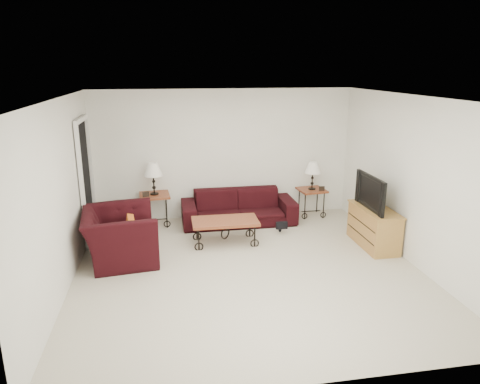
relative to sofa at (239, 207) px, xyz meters
The scene contains 20 objects.
ground 2.05m from the sofa, 95.69° to the right, with size 5.00×5.00×0.00m, color beige.
wall_back 1.07m from the sofa, 112.73° to the left, with size 5.00×0.02×2.50m, color white.
wall_front 4.62m from the sofa, 92.55° to the right, with size 5.00×0.02×2.50m, color white.
wall_left 3.50m from the sofa, 143.21° to the right, with size 0.02×5.00×2.50m, color white.
wall_right 3.20m from the sofa, 41.31° to the right, with size 0.02×5.00×2.50m, color white.
ceiling 2.98m from the sofa, 95.69° to the right, with size 5.00×5.00×0.00m, color white.
doorway 2.79m from the sofa, behind, with size 0.08×0.94×2.04m, color black.
sofa is the anchor object (origin of this frame).
side_table_left 1.58m from the sofa, behind, with size 0.55×0.55×0.60m, color brown.
side_table_right 1.52m from the sofa, ahead, with size 0.51×0.51×0.55m, color brown.
lamp_left 1.68m from the sofa, behind, with size 0.34×0.34×0.60m, color black, non-canonical shape.
lamp_right 1.60m from the sofa, ahead, with size 0.31×0.31×0.55m, color black, non-canonical shape.
photo_frame_left 1.75m from the sofa, behind, with size 0.12×0.02×0.10m, color black.
photo_frame_right 1.68m from the sofa, ahead, with size 0.11×0.01×0.09m, color black.
coffee_table 1.03m from the sofa, 112.38° to the right, with size 1.11×0.60×0.41m, color brown.
armchair 2.46m from the sofa, 147.49° to the right, with size 1.22×1.07×0.79m, color black.
throw_pillow 2.37m from the sofa, 144.52° to the right, with size 0.36×0.09×0.36m, color #CD601A.
tv_stand 2.51m from the sofa, 35.92° to the right, with size 0.45×1.09×0.65m, color #BD9646.
television 2.57m from the sofa, 36.19° to the right, with size 0.97×0.13×0.56m, color black.
backpack 0.90m from the sofa, 42.59° to the right, with size 0.32×0.24×0.41m, color black.
Camera 1 is at (-1.13, -5.82, 2.90)m, focal length 32.86 mm.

